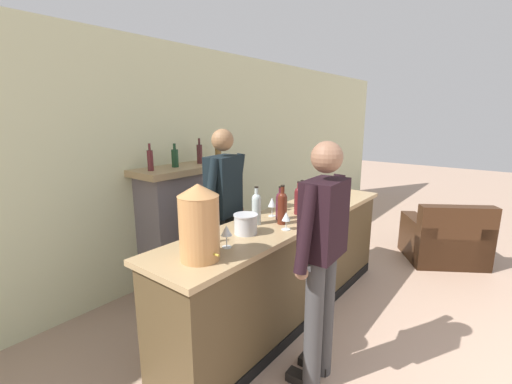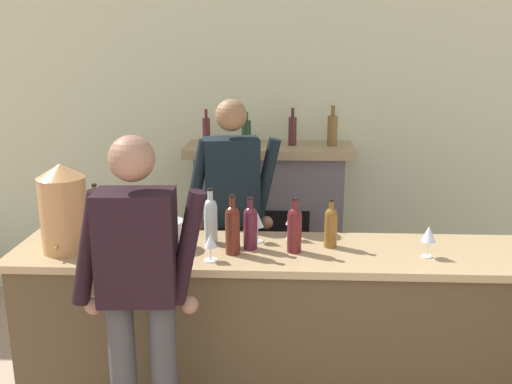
# 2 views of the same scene
# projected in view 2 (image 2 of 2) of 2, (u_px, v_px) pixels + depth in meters

# --- Properties ---
(wall_back_panel) EXTENTS (12.00, 0.07, 2.75)m
(wall_back_panel) POSITION_uv_depth(u_px,v_px,m) (269.00, 140.00, 4.79)
(wall_back_panel) COLOR beige
(wall_back_panel) RESTS_ON ground_plane
(bar_counter) EXTENTS (3.03, 0.65, 1.01)m
(bar_counter) POSITION_uv_depth(u_px,v_px,m) (271.00, 328.00, 3.45)
(bar_counter) COLOR #4D3C24
(bar_counter) RESTS_ON ground_plane
(fireplace_stone) EXTENTS (1.33, 0.52, 1.70)m
(fireplace_stone) POSITION_uv_depth(u_px,v_px,m) (269.00, 226.00, 4.71)
(fireplace_stone) COLOR slate
(fireplace_stone) RESTS_ON ground_plane
(person_customer) EXTENTS (0.66, 0.32, 1.79)m
(person_customer) POSITION_uv_depth(u_px,v_px,m) (140.00, 301.00, 2.71)
(person_customer) COLOR #3B3A3B
(person_customer) RESTS_ON ground_plane
(person_bartender) EXTENTS (0.65, 0.35, 1.82)m
(person_bartender) POSITION_uv_depth(u_px,v_px,m) (232.00, 219.00, 3.88)
(person_bartender) COLOR #222729
(person_bartender) RESTS_ON ground_plane
(copper_dispenser) EXTENTS (0.27, 0.31, 0.51)m
(copper_dispenser) POSITION_uv_depth(u_px,v_px,m) (63.00, 208.00, 3.24)
(copper_dispenser) COLOR tan
(copper_dispenser) RESTS_ON bar_counter
(ice_bucket_steel) EXTENTS (0.20, 0.20, 0.16)m
(ice_bucket_steel) POSITION_uv_depth(u_px,v_px,m) (167.00, 234.00, 3.34)
(ice_bucket_steel) COLOR silver
(ice_bucket_steel) RESTS_ON bar_counter
(wine_bottle_cabernet_heavy) EXTENTS (0.08, 0.08, 0.34)m
(wine_bottle_cabernet_heavy) POSITION_uv_depth(u_px,v_px,m) (211.00, 219.00, 3.39)
(wine_bottle_cabernet_heavy) COLOR #ADBDBE
(wine_bottle_cabernet_heavy) RESTS_ON bar_counter
(wine_bottle_burgundy_dark) EXTENTS (0.08, 0.08, 0.35)m
(wine_bottle_burgundy_dark) POSITION_uv_depth(u_px,v_px,m) (233.00, 228.00, 3.22)
(wine_bottle_burgundy_dark) COLOR #511F13
(wine_bottle_burgundy_dark) RESTS_ON bar_counter
(wine_bottle_merlot_tall) EXTENTS (0.08, 0.08, 0.29)m
(wine_bottle_merlot_tall) POSITION_uv_depth(u_px,v_px,m) (331.00, 225.00, 3.33)
(wine_bottle_merlot_tall) COLOR brown
(wine_bottle_merlot_tall) RESTS_ON bar_counter
(wine_bottle_riesling_slim) EXTENTS (0.08, 0.08, 0.32)m
(wine_bottle_riesling_slim) POSITION_uv_depth(u_px,v_px,m) (294.00, 228.00, 3.25)
(wine_bottle_riesling_slim) COLOR #5A1A1D
(wine_bottle_riesling_slim) RESTS_ON bar_counter
(wine_bottle_port_short) EXTENTS (0.07, 0.07, 0.34)m
(wine_bottle_port_short) POSITION_uv_depth(u_px,v_px,m) (96.00, 213.00, 3.50)
(wine_bottle_port_short) COLOR brown
(wine_bottle_port_short) RESTS_ON bar_counter
(wine_bottle_chardonnay_pale) EXTENTS (0.08, 0.08, 0.31)m
(wine_bottle_chardonnay_pale) POSITION_uv_depth(u_px,v_px,m) (250.00, 226.00, 3.30)
(wine_bottle_chardonnay_pale) COLOR #4F1A28
(wine_bottle_chardonnay_pale) RESTS_ON bar_counter
(wine_glass_front_left) EXTENTS (0.08, 0.08, 0.18)m
(wine_glass_front_left) POSITION_uv_depth(u_px,v_px,m) (429.00, 235.00, 3.17)
(wine_glass_front_left) COLOR silver
(wine_glass_front_left) RESTS_ON bar_counter
(wine_glass_by_dispenser) EXTENTS (0.07, 0.07, 0.18)m
(wine_glass_by_dispenser) POSITION_uv_depth(u_px,v_px,m) (291.00, 219.00, 3.46)
(wine_glass_by_dispenser) COLOR silver
(wine_glass_by_dispenser) RESTS_ON bar_counter
(wine_glass_near_bucket) EXTENTS (0.08, 0.08, 0.18)m
(wine_glass_near_bucket) POSITION_uv_depth(u_px,v_px,m) (258.00, 221.00, 3.41)
(wine_glass_near_bucket) COLOR silver
(wine_glass_near_bucket) RESTS_ON bar_counter
(wine_glass_front_right) EXTENTS (0.08, 0.08, 0.15)m
(wine_glass_front_right) POSITION_uv_depth(u_px,v_px,m) (211.00, 243.00, 3.12)
(wine_glass_front_right) COLOR silver
(wine_glass_front_right) RESTS_ON bar_counter
(wine_glass_mid_counter) EXTENTS (0.08, 0.08, 0.17)m
(wine_glass_mid_counter) POSITION_uv_depth(u_px,v_px,m) (110.00, 231.00, 3.26)
(wine_glass_mid_counter) COLOR silver
(wine_glass_mid_counter) RESTS_ON bar_counter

